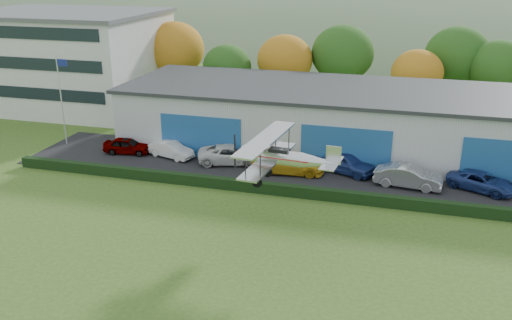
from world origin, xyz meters
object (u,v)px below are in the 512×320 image
(flagpole, at_px, (62,92))
(car_2, at_px, (231,154))
(car_4, at_px, (345,163))
(car_1, at_px, (171,150))
(biplane, at_px, (281,156))
(hangar, at_px, (354,119))
(car_5, at_px, (408,176))
(car_3, at_px, (288,162))
(office_block, at_px, (66,59))
(car_0, at_px, (127,146))
(car_6, at_px, (482,182))

(flagpole, xyz_separation_m, car_2, (15.79, -0.72, -3.99))
(car_4, bearing_deg, car_2, 115.06)
(car_1, height_order, biplane, biplane)
(hangar, relative_size, biplane, 5.41)
(hangar, bearing_deg, car_5, -58.47)
(hangar, distance_m, car_4, 6.58)
(car_3, relative_size, car_5, 1.16)
(car_5, bearing_deg, flagpole, 92.36)
(office_block, xyz_separation_m, car_2, (23.90, -13.72, -4.41))
(car_0, xyz_separation_m, biplane, (15.89, -10.38, 4.19))
(hangar, distance_m, biplane, 17.55)
(hangar, xyz_separation_m, car_2, (-9.10, -6.70, -1.86))
(car_3, xyz_separation_m, car_4, (4.31, 1.16, -0.00))
(car_1, height_order, car_6, car_1)
(hangar, bearing_deg, car_3, -119.29)
(flagpole, xyz_separation_m, car_4, (24.99, -0.35, -3.92))
(office_block, xyz_separation_m, car_6, (42.99, -14.19, -4.50))
(car_1, distance_m, car_3, 10.24)
(car_3, relative_size, car_6, 1.18)
(flagpole, height_order, car_6, flagpole)
(hangar, height_order, car_0, hangar)
(car_2, bearing_deg, car_4, -104.07)
(biplane, bearing_deg, car_0, 152.31)
(hangar, distance_m, car_0, 19.75)
(flagpole, height_order, biplane, flagpole)
(car_4, relative_size, car_5, 0.99)
(office_block, relative_size, car_2, 3.82)
(car_2, xyz_separation_m, car_3, (4.90, -0.80, 0.07))
(car_0, relative_size, car_1, 0.99)
(hangar, relative_size, car_0, 10.12)
(car_2, distance_m, car_3, 4.96)
(car_0, bearing_deg, office_block, 39.13)
(hangar, xyz_separation_m, car_3, (-4.20, -7.49, -1.79))
(hangar, distance_m, car_1, 16.02)
(car_0, bearing_deg, car_4, -95.73)
(car_1, relative_size, car_3, 0.72)
(car_5, height_order, biplane, biplane)
(biplane, bearing_deg, hangar, 87.07)
(car_0, xyz_separation_m, car_6, (28.42, -0.33, -0.02))
(car_0, bearing_deg, car_6, -97.97)
(flagpole, relative_size, car_5, 1.65)
(office_block, xyz_separation_m, car_4, (33.10, -13.35, -4.35))
(car_0, distance_m, car_6, 28.42)
(car_0, height_order, car_2, car_2)
(flagpole, relative_size, car_6, 1.68)
(flagpole, height_order, car_4, flagpole)
(car_3, height_order, car_6, car_3)
(hangar, xyz_separation_m, flagpole, (-24.88, -5.98, 2.13))
(car_1, xyz_separation_m, car_2, (5.31, 0.03, 0.08))
(car_4, bearing_deg, car_6, -72.09)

